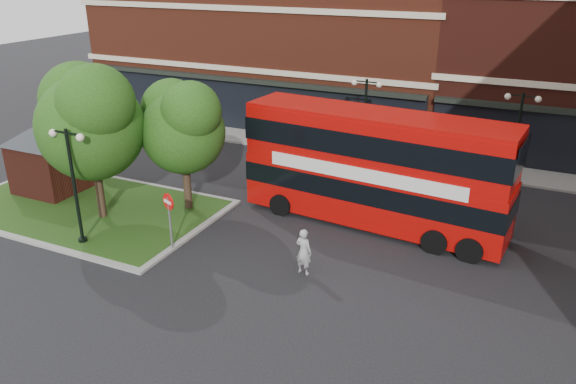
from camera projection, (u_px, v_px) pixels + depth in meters
The scene contains 15 objects.
ground at pixel (190, 276), 21.16m from camera, with size 120.00×120.00×0.00m, color black.
pavement_far at pixel (342, 150), 34.92m from camera, with size 44.00×3.00×0.12m, color slate.
terrace_far_left at pixel (279, 18), 41.68m from camera, with size 26.00×12.00×14.00m, color maroon.
traffic_island at pixel (86, 208), 26.79m from camera, with size 12.60×7.60×0.15m.
kiosk at pixel (49, 149), 27.94m from camera, with size 6.51×6.51×3.60m.
tree_island_west at pixel (89, 117), 24.07m from camera, with size 5.40×4.71×7.21m.
tree_island_east at pixel (182, 123), 25.17m from camera, with size 4.46×3.90×6.29m.
lamp_island at pixel (74, 181), 22.41m from camera, with size 1.72×0.36×5.00m.
lamp_far_left at pixel (365, 118), 31.40m from camera, with size 1.72×0.36×5.00m.
lamp_far_right at pixel (517, 136), 28.25m from camera, with size 1.72×0.36×5.00m.
bus at pixel (375, 162), 24.28m from camera, with size 11.90×3.73×4.47m.
woman at pixel (304, 252), 20.99m from camera, with size 0.67×0.44×1.84m, color #9B9B9D.
car_silver at pixel (293, 143), 33.92m from camera, with size 1.85×4.60×1.57m, color silver.
car_white at pixel (457, 159), 31.50m from camera, with size 1.44×4.14×1.36m, color silver.
no_entry_sign at pixel (169, 210), 22.31m from camera, with size 0.67×0.31×2.53m.
Camera 1 is at (11.15, -15.01, 11.03)m, focal length 35.00 mm.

